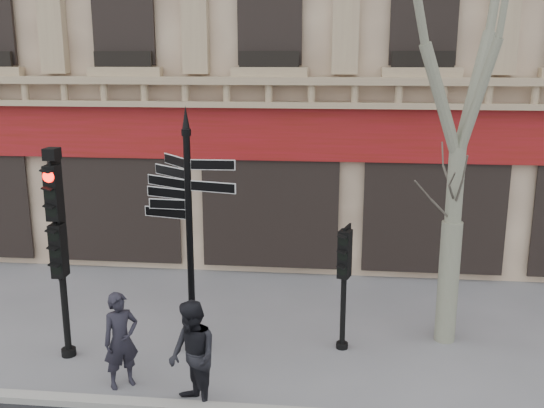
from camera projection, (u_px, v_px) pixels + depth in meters
The scene contains 6 objects.
ground at pixel (240, 369), 10.75m from camera, with size 80.00×80.00×0.00m, color slate.
fingerpost at pixel (188, 191), 10.73m from camera, with size 2.52×2.52×4.58m.
traffic_signal_main at pixel (58, 228), 10.65m from camera, with size 0.44×0.32×3.88m.
traffic_signal_secondary at pixel (344, 267), 11.13m from camera, with size 0.46×0.38×2.34m.
pedestrian_a at pixel (121, 340), 10.01m from camera, with size 0.60×0.40×1.65m, color black.
pedestrian_b at pixel (193, 357), 9.34m from camera, with size 0.86×0.67×1.77m, color black.
Camera 1 is at (1.63, -9.64, 5.37)m, focal length 40.00 mm.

